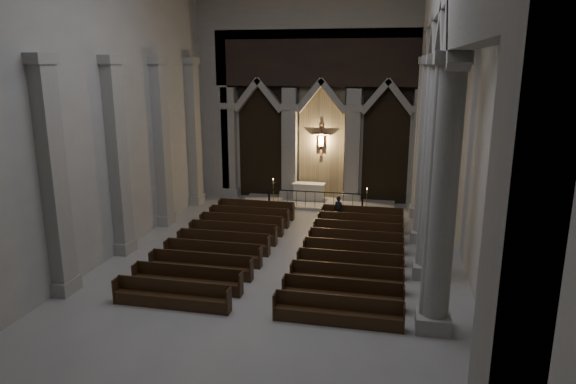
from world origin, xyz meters
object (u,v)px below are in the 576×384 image
object	(u,v)px
pews	(286,250)
candle_stand_right	(366,208)
altar_rail	(315,197)
candle_stand_left	(273,199)
worshipper	(338,210)
altar	(309,191)

from	to	relation	value
pews	candle_stand_right	bearing A→B (deg)	67.33
altar_rail	candle_stand_right	size ratio (longest dim) A/B	3.59
candle_stand_left	worshipper	world-z (taller)	candle_stand_left
altar	candle_stand_left	xyz separation A→B (m)	(-1.73, -1.46, -0.19)
altar	candle_stand_right	bearing A→B (deg)	-31.19
altar	candle_stand_left	bearing A→B (deg)	-139.97
candle_stand_right	worshipper	bearing A→B (deg)	-129.12
altar_rail	pews	bearing A→B (deg)	-90.00
altar	candle_stand_left	distance (m)	2.27
altar	pews	bearing A→B (deg)	-86.15
altar	worshipper	world-z (taller)	worshipper
altar_rail	worshipper	bearing A→B (deg)	-54.99
worshipper	altar_rail	bearing A→B (deg)	145.50
pews	altar	bearing A→B (deg)	93.85
altar_rail	worshipper	distance (m)	2.65
altar	worshipper	distance (m)	4.21
candle_stand_right	candle_stand_left	bearing A→B (deg)	173.32
altar_rail	altar	bearing A→B (deg)	111.83
pews	worshipper	size ratio (longest dim) A/B	7.94
pews	altar_rail	bearing A→B (deg)	90.00
pews	candle_stand_left	bearing A→B (deg)	107.61
altar	worshipper	bearing A→B (deg)	-59.93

